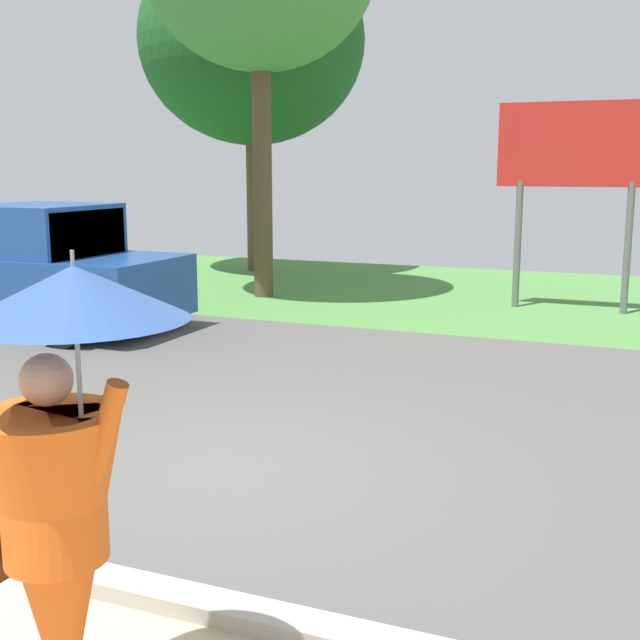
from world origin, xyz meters
TOP-DOWN VIEW (x-y plane):
  - ground_plane at (0.00, 2.95)m, footprint 40.00×22.00m
  - monk_pedestrian at (0.94, -3.04)m, footprint 1.03×0.91m
  - pickup_truck at (-5.90, 4.19)m, footprint 5.20×2.28m
  - roadside_billboard at (1.83, 8.86)m, footprint 2.60×0.12m
  - tree_center_back at (-5.66, 11.74)m, footprint 5.13×5.13m

SIDE VIEW (x-z plane):
  - ground_plane at x=0.00m, z-range -0.15..0.05m
  - pickup_truck at x=-5.90m, z-range -0.07..1.81m
  - monk_pedestrian at x=0.94m, z-range 0.00..2.13m
  - roadside_billboard at x=1.83m, z-range 0.80..4.30m
  - tree_center_back at x=-5.66m, z-range 1.44..9.02m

